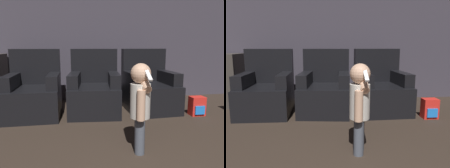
% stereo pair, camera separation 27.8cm
% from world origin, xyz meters
% --- Properties ---
extents(wall_back, '(8.40, 0.05, 2.60)m').
position_xyz_m(wall_back, '(0.00, 4.50, 1.30)').
color(wall_back, '#3D3842').
rests_on(wall_back, ground_plane).
extents(armchair_left, '(0.78, 0.87, 1.02)m').
position_xyz_m(armchair_left, '(-1.14, 3.60, 0.35)').
color(armchair_left, black).
rests_on(armchair_left, ground_plane).
extents(armchair_middle, '(0.86, 0.94, 1.02)m').
position_xyz_m(armchair_middle, '(-0.20, 3.60, 0.35)').
color(armchair_middle, black).
rests_on(armchair_middle, ground_plane).
extents(armchair_right, '(0.82, 0.90, 1.02)m').
position_xyz_m(armchair_right, '(0.72, 3.60, 0.35)').
color(armchair_right, black).
rests_on(armchair_right, ground_plane).
extents(person_toddler, '(0.20, 0.35, 0.90)m').
position_xyz_m(person_toddler, '(0.12, 2.15, 0.53)').
color(person_toddler, '#474C56').
rests_on(person_toddler, ground_plane).
extents(toy_backpack, '(0.22, 0.18, 0.29)m').
position_xyz_m(toy_backpack, '(1.35, 3.15, 0.14)').
color(toy_backpack, red).
rests_on(toy_backpack, ground_plane).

